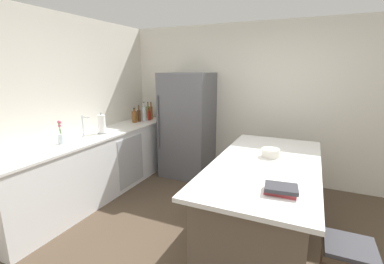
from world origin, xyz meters
The scene contains 18 objects.
ground_plane centered at (0.00, 0.00, 0.00)m, with size 7.20×7.20×0.00m, color #4C3D2D.
wall_rear centered at (0.00, 2.25, 1.30)m, with size 6.00×0.10×2.60m, color silver.
wall_left centered at (-2.45, 0.00, 1.30)m, with size 0.10×6.00×2.60m, color silver.
counter_run_left centered at (-2.09, 0.55, 0.47)m, with size 0.64×3.12×0.94m.
kitchen_island centered at (0.34, 0.48, 0.46)m, with size 1.06×2.22×0.90m.
refrigerator centered at (-1.23, 1.85, 0.90)m, with size 0.82×0.74×1.80m.
bar_stool centered at (1.08, -0.29, 0.52)m, with size 0.36×0.36×0.64m.
sink_faucet centered at (-2.14, 0.40, 1.10)m, with size 0.15×0.05×0.30m.
flower_vase centered at (-2.12, 0.00, 1.03)m, with size 0.08×0.08×0.30m.
paper_towel_roll centered at (-2.05, 0.65, 1.07)m, with size 0.14×0.14×0.31m.
olive_oil_bottle centered at (-2.15, 2.01, 1.06)m, with size 0.06×0.06×0.31m.
vinegar_bottle centered at (-2.01, 1.90, 1.07)m, with size 0.05×0.05×0.32m.
hot_sauce_bottle centered at (-2.00, 1.82, 1.03)m, with size 0.05×0.05×0.22m.
soda_bottle centered at (-2.04, 1.72, 1.08)m, with size 0.07×0.07×0.34m.
syrup_bottle centered at (-2.09, 1.63, 1.05)m, with size 0.06×0.06×0.30m.
whiskey_bottle centered at (-2.11, 1.52, 1.04)m, with size 0.09×0.09×0.26m.
cookbook_stack centered at (0.57, -0.21, 0.93)m, with size 0.27×0.22×0.06m.
mixing_bowl centered at (0.35, 0.69, 0.95)m, with size 0.20×0.20×0.09m.
Camera 1 is at (0.73, -2.27, 1.87)m, focal length 24.89 mm.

